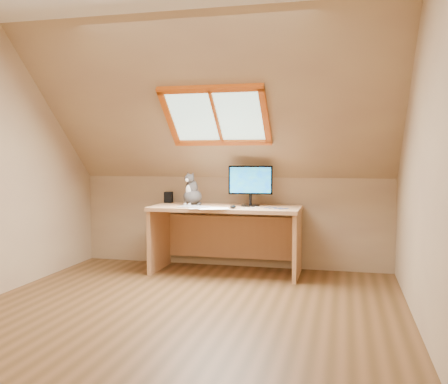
# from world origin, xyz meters

# --- Properties ---
(ground) EXTENTS (3.50, 3.50, 0.00)m
(ground) POSITION_xyz_m (0.00, 0.00, 0.00)
(ground) COLOR brown
(ground) RESTS_ON ground
(room_shell) EXTENTS (3.52, 3.52, 2.41)m
(room_shell) POSITION_xyz_m (0.00, -0.09, 1.43)
(room_shell) COLOR tan
(room_shell) RESTS_ON ground
(desk) EXTENTS (1.56, 0.68, 0.71)m
(desk) POSITION_xyz_m (0.02, 1.45, 0.49)
(desk) COLOR tan
(desk) RESTS_ON ground
(monitor) EXTENTS (0.46, 0.20, 0.43)m
(monitor) POSITION_xyz_m (0.26, 1.45, 0.96)
(monitor) COLOR black
(monitor) RESTS_ON desk
(cat) EXTENTS (0.26, 0.29, 0.37)m
(cat) POSITION_xyz_m (-0.37, 1.43, 0.84)
(cat) COLOR #46423E
(cat) RESTS_ON desk
(desk_speaker) EXTENTS (0.09, 0.09, 0.12)m
(desk_speaker) POSITION_xyz_m (-0.71, 1.63, 0.77)
(desk_speaker) COLOR black
(desk_speaker) RESTS_ON desk
(graphics_tablet) EXTENTS (0.33, 0.27, 0.01)m
(graphics_tablet) POSITION_xyz_m (-0.28, 1.18, 0.72)
(graphics_tablet) COLOR #B2B2B7
(graphics_tablet) RESTS_ON desk
(mouse) EXTENTS (0.06, 0.10, 0.03)m
(mouse) POSITION_xyz_m (0.14, 1.18, 0.73)
(mouse) COLOR black
(mouse) RESTS_ON desk
(papers) EXTENTS (0.35, 0.30, 0.01)m
(papers) POSITION_xyz_m (-0.06, 1.12, 0.71)
(papers) COLOR white
(papers) RESTS_ON desk
(cables) EXTENTS (0.51, 0.26, 0.01)m
(cables) POSITION_xyz_m (0.46, 1.26, 0.71)
(cables) COLOR silver
(cables) RESTS_ON desk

